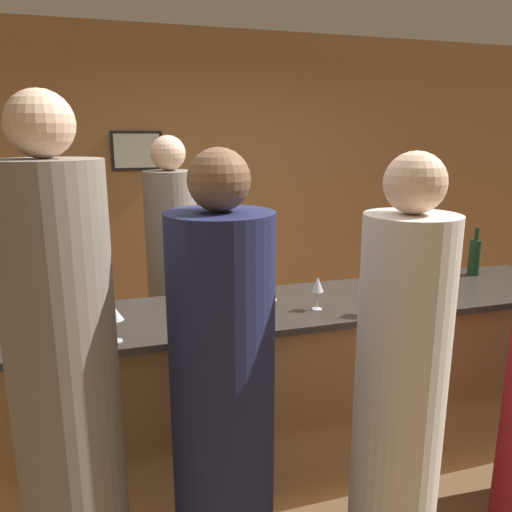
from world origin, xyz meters
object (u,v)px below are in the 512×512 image
at_px(bartender, 174,296).
at_px(guest_0, 399,400).
at_px(guest_2, 223,413).
at_px(wine_bottle_2, 15,295).
at_px(wine_bottle_0, 474,257).
at_px(guest_3, 69,414).
at_px(wine_bottle_1, 428,265).

xyz_separation_m(bartender, guest_0, (0.69, -1.49, -0.04)).
relative_size(guest_2, wine_bottle_2, 5.97).
xyz_separation_m(bartender, wine_bottle_2, (-0.83, -0.50, 0.24)).
relative_size(bartender, wine_bottle_0, 6.14).
relative_size(guest_0, guest_3, 0.91).
bearing_deg(bartender, wine_bottle_2, 31.21).
distance_m(guest_0, wine_bottle_2, 1.83).
distance_m(guest_0, guest_2, 0.70).
height_order(wine_bottle_0, wine_bottle_1, wine_bottle_0).
xyz_separation_m(bartender, guest_3, (-0.55, -1.38, 0.06)).
distance_m(wine_bottle_0, wine_bottle_1, 0.44).
bearing_deg(wine_bottle_1, wine_bottle_0, 15.33).
height_order(guest_2, guest_3, guest_3).
bearing_deg(guest_2, guest_0, -9.38).
distance_m(guest_3, wine_bottle_1, 2.13).
height_order(wine_bottle_0, wine_bottle_2, wine_bottle_2).
xyz_separation_m(bartender, wine_bottle_0, (1.85, -0.50, 0.24)).
height_order(guest_2, wine_bottle_1, guest_2).
height_order(guest_2, wine_bottle_2, guest_2).
relative_size(guest_3, wine_bottle_1, 6.64).
height_order(bartender, wine_bottle_2, bartender).
xyz_separation_m(guest_2, wine_bottle_2, (-0.82, 0.87, 0.28)).
distance_m(bartender, guest_0, 1.64).
relative_size(wine_bottle_0, wine_bottle_1, 1.01).
relative_size(bartender, wine_bottle_1, 6.20).
height_order(wine_bottle_1, wine_bottle_2, wine_bottle_2).
bearing_deg(guest_3, wine_bottle_0, 20.02).
height_order(guest_0, wine_bottle_1, guest_0).
bearing_deg(wine_bottle_2, bartender, 31.21).
bearing_deg(guest_0, wine_bottle_2, 146.91).
xyz_separation_m(guest_3, wine_bottle_1, (1.98, 0.76, 0.19)).
xyz_separation_m(guest_3, wine_bottle_0, (2.41, 0.88, 0.19)).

